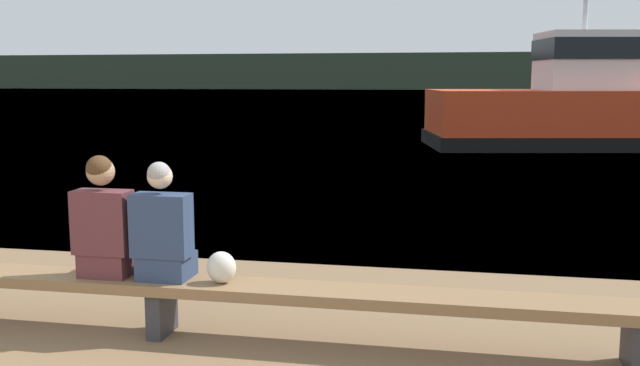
# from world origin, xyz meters

# --- Properties ---
(water_surface) EXTENTS (240.00, 240.00, 0.00)m
(water_surface) POSITION_xyz_m (0.00, 124.73, 0.00)
(water_surface) COLOR #386084
(water_surface) RESTS_ON ground
(far_shoreline) EXTENTS (600.00, 12.00, 6.39)m
(far_shoreline) POSITION_xyz_m (0.00, 129.30, 3.20)
(far_shoreline) COLOR #2D3D2D
(far_shoreline) RESTS_ON ground
(bench_main) EXTENTS (7.63, 0.42, 0.45)m
(bench_main) POSITION_xyz_m (0.11, 2.40, 0.37)
(bench_main) COLOR brown
(bench_main) RESTS_ON ground
(person_left) EXTENTS (0.45, 0.37, 0.97)m
(person_left) POSITION_xyz_m (-0.35, 2.40, 0.88)
(person_left) COLOR #56282D
(person_left) RESTS_ON bench_main
(person_right) EXTENTS (0.45, 0.36, 0.93)m
(person_right) POSITION_xyz_m (0.14, 2.40, 0.84)
(person_right) COLOR navy
(person_right) RESTS_ON bench_main
(shopping_bag) EXTENTS (0.23, 0.18, 0.25)m
(shopping_bag) POSITION_xyz_m (0.61, 2.39, 0.57)
(shopping_bag) COLOR beige
(shopping_bag) RESTS_ON bench_main
(tugboat_red) EXTENTS (9.12, 5.23, 5.62)m
(tugboat_red) POSITION_xyz_m (5.80, 19.45, 1.06)
(tugboat_red) COLOR red
(tugboat_red) RESTS_ON water_surface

